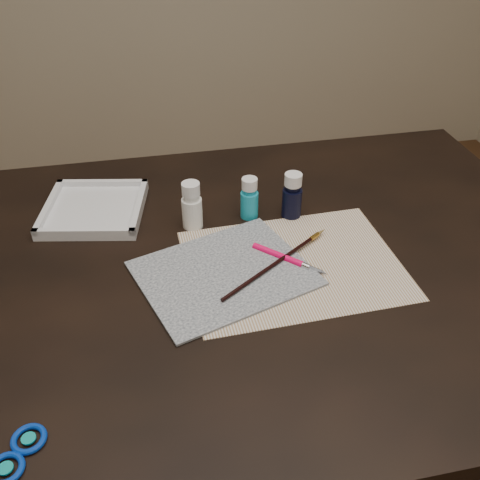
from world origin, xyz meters
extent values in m
cube|color=black|center=(0.00, 0.00, 0.38)|extent=(1.30, 0.90, 0.75)
cube|color=silver|center=(0.09, -0.03, 0.75)|extent=(0.39, 0.30, 0.00)
cube|color=black|center=(-0.03, -0.03, 0.75)|extent=(0.34, 0.31, 0.00)
cylinder|color=white|center=(-0.07, 0.13, 0.80)|extent=(0.05, 0.05, 0.10)
cylinder|color=#1AA3C0|center=(0.05, 0.14, 0.79)|extent=(0.04, 0.04, 0.09)
cylinder|color=black|center=(0.13, 0.13, 0.80)|extent=(0.05, 0.05, 0.10)
cube|color=white|center=(-0.26, 0.22, 0.76)|extent=(0.23, 0.23, 0.02)
camera|label=1|loc=(-0.15, -0.74, 1.36)|focal=40.00mm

